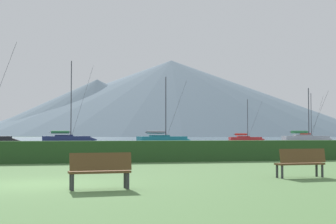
{
  "coord_description": "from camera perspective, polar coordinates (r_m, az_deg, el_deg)",
  "views": [
    {
      "loc": [
        0.48,
        -14.99,
        1.42
      ],
      "look_at": [
        14.89,
        47.9,
        4.25
      ],
      "focal_mm": 54.58,
      "sensor_mm": 36.0,
      "label": 1
    }
  ],
  "objects": [
    {
      "name": "ground_plane",
      "position": [
        15.06,
        -14.81,
        -7.83
      ],
      "size": [
        1000.0,
        1000.0,
        0.0
      ],
      "primitive_type": "plane",
      "color": "#517A42"
    },
    {
      "name": "harbor_water",
      "position": [
        152.0,
        -13.11,
        -2.98
      ],
      "size": [
        320.0,
        246.0,
        0.0
      ],
      "primitive_type": "cube",
      "color": "slate",
      "rests_on": "ground_plane"
    },
    {
      "name": "hedge_line",
      "position": [
        26.01,
        -13.99,
        -4.36
      ],
      "size": [
        80.0,
        1.2,
        1.09
      ],
      "primitive_type": "cube",
      "color": "#284C23",
      "rests_on": "ground_plane"
    },
    {
      "name": "sailboat_slip_0",
      "position": [
        74.51,
        -0.6,
        -3.08
      ],
      "size": [
        8.34,
        3.5,
        9.87
      ],
      "rotation": [
        0.0,
        0.0,
        0.16
      ],
      "color": "#19707A",
      "rests_on": "harbor_water"
    },
    {
      "name": "sailboat_slip_3",
      "position": [
        81.27,
        -11.16,
        -2.95
      ],
      "size": [
        8.54,
        3.17,
        12.97
      ],
      "rotation": [
        0.0,
        0.0,
        -0.09
      ],
      "color": "navy",
      "rests_on": "harbor_water"
    },
    {
      "name": "sailboat_slip_5",
      "position": [
        95.52,
        8.66,
        -3.0
      ],
      "size": [
        6.85,
        2.62,
        7.92
      ],
      "rotation": [
        0.0,
        0.0,
        -0.11
      ],
      "color": "red",
      "rests_on": "harbor_water"
    },
    {
      "name": "sailboat_slip_9",
      "position": [
        88.55,
        15.15,
        -2.88
      ],
      "size": [
        8.74,
        3.41,
        9.21
      ],
      "rotation": [
        0.0,
        0.0,
        -0.12
      ],
      "color": "#9E9EA3",
      "rests_on": "harbor_water"
    },
    {
      "name": "sailboat_slip_11",
      "position": [
        110.08,
        15.53,
        -2.85
      ],
      "size": [
        7.01,
        2.12,
        9.99
      ],
      "rotation": [
        0.0,
        0.0,
        0.01
      ],
      "color": "navy",
      "rests_on": "harbor_water"
    },
    {
      "name": "park_bench_near_path",
      "position": [
        13.28,
        -7.6,
        -6.33
      ],
      "size": [
        1.61,
        0.6,
        0.95
      ],
      "rotation": [
        0.0,
        0.0,
        0.08
      ],
      "color": "brown",
      "rests_on": "ground_plane"
    },
    {
      "name": "park_bench_under_tree",
      "position": [
        17.32,
        14.61,
        -5.37
      ],
      "size": [
        1.68,
        0.59,
        0.95
      ],
      "rotation": [
        0.0,
        0.0,
        0.07
      ],
      "color": "brown",
      "rests_on": "ground_plane"
    },
    {
      "name": "distant_hill_west_ridge",
      "position": [
        431.57,
        0.37,
        1.57
      ],
      "size": [
        333.08,
        333.08,
        64.16
      ],
      "primitive_type": "cone",
      "color": "#4C6070",
      "rests_on": "ground_plane"
    },
    {
      "name": "distant_hill_central_peak",
      "position": [
        394.86,
        -7.94,
        0.48
      ],
      "size": [
        183.06,
        183.06,
        43.65
      ],
      "primitive_type": "cone",
      "color": "#4C6070",
      "rests_on": "ground_plane"
    }
  ]
}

